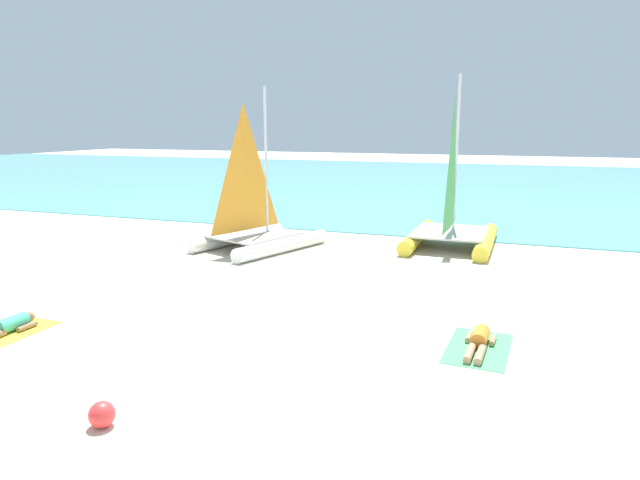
{
  "coord_description": "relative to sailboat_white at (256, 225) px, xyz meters",
  "views": [
    {
      "loc": [
        4.72,
        -7.33,
        4.07
      ],
      "look_at": [
        0.0,
        5.74,
        1.2
      ],
      "focal_mm": 31.72,
      "sensor_mm": 36.0,
      "label": 1
    }
  ],
  "objects": [
    {
      "name": "ground_plane",
      "position": [
        3.47,
        0.84,
        -0.78
      ],
      "size": [
        120.0,
        120.0,
        0.0
      ],
      "primitive_type": "plane",
      "color": "beige"
    },
    {
      "name": "ocean_water",
      "position": [
        3.47,
        23.6,
        -0.76
      ],
      "size": [
        120.0,
        40.0,
        0.05
      ],
      "primitive_type": "cube",
      "color": "#5BB2C1",
      "rests_on": "ground"
    },
    {
      "name": "sailboat_white",
      "position": [
        0.0,
        0.0,
        0.0
      ],
      "size": [
        3.78,
        4.66,
        5.26
      ],
      "rotation": [
        0.0,
        0.0,
        -0.34
      ],
      "color": "white",
      "rests_on": "ground"
    },
    {
      "name": "sailboat_yellow",
      "position": [
        6.01,
        2.44,
        0.06
      ],
      "size": [
        2.81,
        4.37,
        5.67
      ],
      "rotation": [
        0.0,
        0.0,
        -0.01
      ],
      "color": "yellow",
      "rests_on": "ground"
    },
    {
      "name": "towel_left",
      "position": [
        -1.24,
        -8.72,
        -0.78
      ],
      "size": [
        1.15,
        1.93,
        0.01
      ],
      "primitive_type": "cube",
      "rotation": [
        0.0,
        0.0,
        -0.03
      ],
      "color": "yellow",
      "rests_on": "ground"
    },
    {
      "name": "sunbather_left",
      "position": [
        -1.23,
        -8.65,
        -0.65
      ],
      "size": [
        0.55,
        1.56,
        0.3
      ],
      "rotation": [
        0.0,
        0.0,
        -0.03
      ],
      "color": "#3FB28C",
      "rests_on": "towel_left"
    },
    {
      "name": "towel_right",
      "position": [
        7.61,
        -6.28,
        -0.78
      ],
      "size": [
        1.2,
        1.95,
        0.01
      ],
      "primitive_type": "cube",
      "rotation": [
        0.0,
        0.0,
        -0.05
      ],
      "color": "#4CB266",
      "rests_on": "ground"
    },
    {
      "name": "sunbather_right",
      "position": [
        7.61,
        -6.22,
        -0.65
      ],
      "size": [
        0.56,
        1.57,
        0.3
      ],
      "rotation": [
        0.0,
        0.0,
        -0.05
      ],
      "color": "orange",
      "rests_on": "towel_right"
    },
    {
      "name": "beach_ball",
      "position": [
        3.0,
        -10.87,
        -0.6
      ],
      "size": [
        0.37,
        0.37,
        0.37
      ],
      "primitive_type": "sphere",
      "color": "red",
      "rests_on": "ground"
    }
  ]
}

